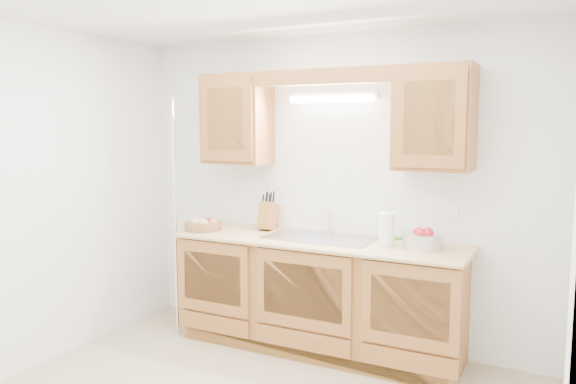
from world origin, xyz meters
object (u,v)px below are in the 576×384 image
Objects in this scene: paper_towel at (386,229)px; knife_block at (267,216)px; fruit_basket at (203,224)px; apple_bowl at (423,239)px.

knife_block is at bearing 172.07° from paper_towel.
fruit_basket is 1.83m from apple_bowl.
knife_block is at bearing 25.89° from fruit_basket.
knife_block reaches higher than paper_towel.
fruit_basket is at bearing -157.88° from knife_block.
apple_bowl is at bearing 3.69° from fruit_basket.
fruit_basket is at bearing -176.31° from apple_bowl.
apple_bowl is at bearing -8.88° from knife_block.
paper_towel reaches higher than fruit_basket.
paper_towel is (1.57, 0.09, 0.08)m from fruit_basket.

